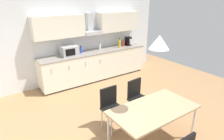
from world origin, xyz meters
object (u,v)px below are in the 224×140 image
(bottle_yellow, at_px, (119,43))
(bottle_red, at_px, (124,43))
(pendant_lamp, at_px, (159,42))
(chair_far_left, at_px, (111,104))
(coffee_maker, at_px, (128,41))
(bottle_blue, at_px, (81,50))
(bottle_white, at_px, (100,46))
(dining_table, at_px, (153,111))
(microwave, at_px, (69,51))
(chair_far_right, at_px, (137,95))

(bottle_yellow, distance_m, bottle_red, 0.22)
(bottle_yellow, relative_size, bottle_red, 1.45)
(pendant_lamp, bearing_deg, chair_far_left, 113.55)
(coffee_maker, height_order, chair_far_left, coffee_maker)
(bottle_blue, bearing_deg, bottle_white, -1.12)
(bottle_yellow, height_order, dining_table, bottle_yellow)
(chair_far_left, bearing_deg, dining_table, -66.45)
(bottle_red, bearing_deg, microwave, -179.77)
(microwave, distance_m, bottle_blue, 0.40)
(bottle_blue, relative_size, chair_far_left, 0.26)
(microwave, bearing_deg, bottle_white, 2.50)
(dining_table, relative_size, chair_far_left, 1.78)
(bottle_blue, height_order, dining_table, bottle_blue)
(coffee_maker, bearing_deg, bottle_white, 178.99)
(bottle_yellow, xyz_separation_m, bottle_blue, (-1.38, 0.10, -0.04))
(coffee_maker, xyz_separation_m, bottle_blue, (-1.79, 0.03, -0.05))
(bottle_blue, xyz_separation_m, pendant_lamp, (-0.24, -3.28, 0.88))
(coffee_maker, distance_m, pendant_lamp, 3.92)
(bottle_yellow, distance_m, dining_table, 3.59)
(bottle_white, relative_size, chair_far_right, 0.29)
(bottle_white, xyz_separation_m, bottle_blue, (-0.67, 0.01, -0.01))
(pendant_lamp, bearing_deg, bottle_yellow, 63.01)
(bottle_yellow, bearing_deg, bottle_white, 172.99)
(bottle_white, xyz_separation_m, chair_far_left, (-1.25, -2.47, -0.50))
(coffee_maker, bearing_deg, chair_far_left, -134.20)
(dining_table, distance_m, chair_far_right, 0.88)
(coffee_maker, xyz_separation_m, dining_table, (-2.03, -3.25, -0.40))
(microwave, height_order, pendant_lamp, pendant_lamp)
(microwave, relative_size, dining_table, 0.31)
(bottle_yellow, distance_m, chair_far_left, 3.13)
(microwave, relative_size, bottle_blue, 2.13)
(bottle_blue, bearing_deg, microwave, -171.41)
(chair_far_right, bearing_deg, dining_table, -113.03)
(microwave, bearing_deg, dining_table, -87.26)
(bottle_red, relative_size, bottle_blue, 0.97)
(bottle_blue, bearing_deg, bottle_yellow, -4.18)
(chair_far_right, relative_size, chair_far_left, 1.00)
(bottle_blue, distance_m, pendant_lamp, 3.41)
(bottle_blue, bearing_deg, bottle_red, -1.84)
(bottle_white, distance_m, bottle_blue, 0.67)
(bottle_red, xyz_separation_m, chair_far_right, (-1.49, -2.43, -0.49))
(microwave, distance_m, coffee_maker, 2.18)
(coffee_maker, relative_size, bottle_yellow, 0.95)
(bottle_blue, height_order, chair_far_right, bottle_blue)
(bottle_red, relative_size, chair_far_left, 0.25)
(microwave, xyz_separation_m, bottle_white, (1.06, 0.05, -0.03))
(microwave, relative_size, pendant_lamp, 1.50)
(bottle_blue, height_order, chair_far_left, bottle_blue)
(bottle_red, bearing_deg, coffee_maker, 5.34)
(bottle_red, xyz_separation_m, chair_far_left, (-2.18, -2.43, -0.49))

